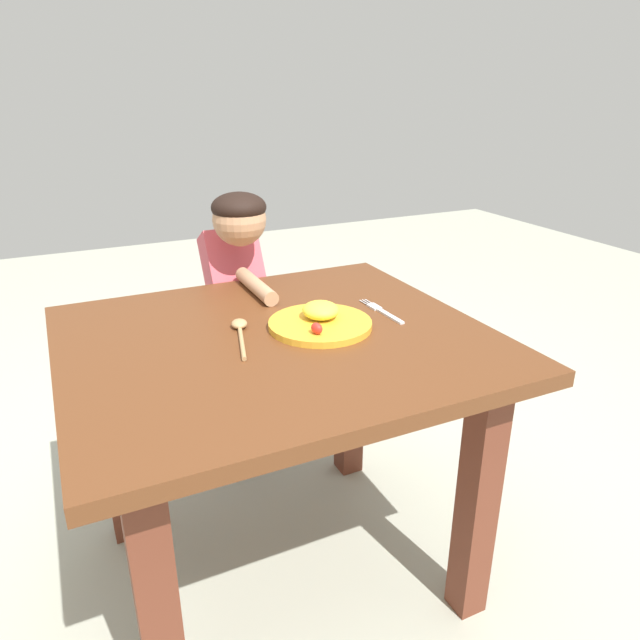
{
  "coord_description": "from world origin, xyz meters",
  "views": [
    {
      "loc": [
        -0.47,
        -1.23,
        1.31
      ],
      "look_at": [
        0.12,
        0.0,
        0.76
      ],
      "focal_mm": 32.52,
      "sensor_mm": 36.0,
      "label": 1
    }
  ],
  "objects_px": {
    "plate": "(321,321)",
    "spoon": "(240,330)",
    "fork": "(382,311)",
    "person": "(237,322)"
  },
  "relations": [
    {
      "from": "plate",
      "to": "fork",
      "type": "xyz_separation_m",
      "value": [
        0.2,
        0.02,
        -0.01
      ]
    },
    {
      "from": "plate",
      "to": "spoon",
      "type": "height_order",
      "value": "plate"
    },
    {
      "from": "plate",
      "to": "spoon",
      "type": "distance_m",
      "value": 0.2
    },
    {
      "from": "fork",
      "to": "person",
      "type": "relative_size",
      "value": 0.2
    },
    {
      "from": "fork",
      "to": "spoon",
      "type": "bearing_deg",
      "value": 83.91
    },
    {
      "from": "spoon",
      "to": "person",
      "type": "xyz_separation_m",
      "value": [
        0.14,
        0.49,
        -0.18
      ]
    },
    {
      "from": "plate",
      "to": "fork",
      "type": "relative_size",
      "value": 1.32
    },
    {
      "from": "spoon",
      "to": "plate",
      "type": "bearing_deg",
      "value": -89.61
    },
    {
      "from": "fork",
      "to": "person",
      "type": "distance_m",
      "value": 0.6
    },
    {
      "from": "person",
      "to": "spoon",
      "type": "bearing_deg",
      "value": 74.23
    }
  ]
}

